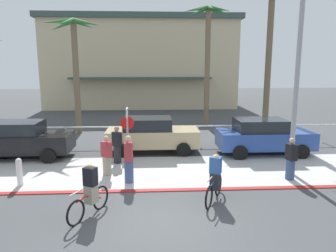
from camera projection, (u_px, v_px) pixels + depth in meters
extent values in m
plane|color=#424447|center=(154.00, 139.00, 18.50)|extent=(80.00, 80.00, 0.00)
cube|color=beige|center=(156.00, 171.00, 12.81)|extent=(44.00, 4.00, 0.02)
cube|color=maroon|center=(157.00, 190.00, 10.85)|extent=(44.00, 0.24, 0.03)
cube|color=beige|center=(142.00, 65.00, 35.29)|extent=(18.38, 11.95, 8.32)
cube|color=#384C47|center=(141.00, 23.00, 34.47)|extent=(18.98, 12.55, 0.50)
cube|color=#384C47|center=(140.00, 78.00, 29.16)|extent=(12.87, 1.20, 0.16)
cylinder|color=white|center=(154.00, 127.00, 16.84)|extent=(27.56, 0.08, 0.08)
cylinder|color=white|center=(21.00, 137.00, 16.56)|extent=(0.08, 0.08, 1.00)
cylinder|color=white|center=(66.00, 137.00, 16.69)|extent=(0.08, 0.08, 1.00)
cylinder|color=white|center=(111.00, 136.00, 16.81)|extent=(0.08, 0.08, 1.00)
cylinder|color=white|center=(154.00, 136.00, 16.94)|extent=(0.08, 0.08, 1.00)
cylinder|color=white|center=(198.00, 135.00, 17.06)|extent=(0.08, 0.08, 1.00)
cylinder|color=white|center=(240.00, 135.00, 17.19)|extent=(0.08, 0.08, 1.00)
cylinder|color=white|center=(282.00, 134.00, 17.31)|extent=(0.08, 0.08, 1.00)
cylinder|color=white|center=(323.00, 134.00, 17.44)|extent=(0.08, 0.08, 1.00)
cylinder|color=gray|center=(128.00, 145.00, 12.53)|extent=(0.08, 0.08, 2.20)
cube|color=white|center=(127.00, 113.00, 12.29)|extent=(0.04, 0.56, 0.36)
cylinder|color=red|center=(127.00, 123.00, 12.37)|extent=(0.52, 0.03, 0.52)
cylinder|color=white|center=(20.00, 174.00, 11.23)|extent=(0.20, 0.20, 0.85)
sphere|color=white|center=(18.00, 161.00, 11.14)|extent=(0.20, 0.20, 0.20)
cylinder|color=#9EA0A5|center=(297.00, 77.00, 11.90)|extent=(0.18, 0.18, 7.50)
cylinder|color=#756047|center=(76.00, 78.00, 19.51)|extent=(0.36, 0.36, 6.76)
cone|color=#387F3D|center=(87.00, 23.00, 18.95)|extent=(1.60, 0.32, 0.60)
cone|color=#387F3D|center=(83.00, 24.00, 19.50)|extent=(1.22, 1.41, 0.63)
cone|color=#387F3D|center=(73.00, 25.00, 19.77)|extent=(0.73, 1.91, 0.59)
cone|color=#387F3D|center=(62.00, 25.00, 19.24)|extent=(1.74, 1.06, 0.81)
cone|color=#387F3D|center=(58.00, 22.00, 18.48)|extent=(1.79, 1.08, 0.57)
cone|color=#387F3D|center=(66.00, 22.00, 18.06)|extent=(0.72, 1.86, 0.72)
cone|color=#387F3D|center=(80.00, 21.00, 18.27)|extent=(1.35, 1.58, 0.58)
cylinder|color=#756047|center=(207.00, 69.00, 21.65)|extent=(0.36, 0.36, 7.87)
cone|color=#2D6B33|center=(220.00, 11.00, 21.00)|extent=(1.59, 0.32, 0.79)
cone|color=#2D6B33|center=(215.00, 11.00, 21.50)|extent=(1.35, 1.35, 0.63)
cone|color=#2D6B33|center=(207.00, 12.00, 21.62)|extent=(0.32, 1.46, 0.64)
cone|color=#2D6B33|center=(199.00, 12.00, 21.43)|extent=(1.34, 1.34, 0.70)
cone|color=#2D6B33|center=(196.00, 9.00, 20.89)|extent=(1.69, 0.32, 0.59)
cone|color=#2D6B33|center=(200.00, 9.00, 20.28)|extent=(1.57, 1.57, 0.76)
cone|color=#2D6B33|center=(211.00, 8.00, 20.16)|extent=(0.32, 1.66, 0.64)
cone|color=#2D6B33|center=(219.00, 9.00, 20.41)|extent=(1.43, 1.43, 0.71)
cylinder|color=brown|center=(268.00, 59.00, 19.06)|extent=(0.36, 0.36, 9.02)
cube|color=black|center=(22.00, 142.00, 14.52)|extent=(4.40, 1.80, 0.80)
cube|color=#1E2328|center=(15.00, 128.00, 14.38)|extent=(2.29, 1.58, 0.56)
cylinder|color=black|center=(60.00, 146.00, 15.56)|extent=(0.66, 0.22, 0.66)
cylinder|color=black|center=(48.00, 156.00, 13.79)|extent=(0.66, 0.22, 0.66)
cylinder|color=black|center=(0.00, 147.00, 15.41)|extent=(0.66, 0.22, 0.66)
cube|color=tan|center=(153.00, 137.00, 15.57)|extent=(4.40, 1.80, 0.80)
cube|color=#1E2328|center=(147.00, 124.00, 15.43)|extent=(2.29, 1.58, 0.56)
cylinder|color=black|center=(180.00, 141.00, 16.61)|extent=(0.66, 0.22, 0.66)
cylinder|color=black|center=(183.00, 150.00, 14.84)|extent=(0.66, 0.22, 0.66)
cylinder|color=black|center=(125.00, 141.00, 16.45)|extent=(0.66, 0.22, 0.66)
cylinder|color=black|center=(122.00, 150.00, 14.69)|extent=(0.66, 0.22, 0.66)
cube|color=#284793|center=(265.00, 139.00, 15.20)|extent=(4.40, 1.80, 0.80)
cube|color=#1E2328|center=(260.00, 125.00, 15.06)|extent=(2.29, 1.58, 0.56)
cylinder|color=black|center=(285.00, 142.00, 16.24)|extent=(0.66, 0.22, 0.66)
cylinder|color=black|center=(302.00, 152.00, 14.47)|extent=(0.66, 0.22, 0.66)
cylinder|color=black|center=(230.00, 143.00, 16.08)|extent=(0.66, 0.22, 0.66)
cylinder|color=black|center=(240.00, 153.00, 14.32)|extent=(0.66, 0.22, 0.66)
torus|color=black|center=(209.00, 197.00, 9.49)|extent=(0.37, 0.67, 0.72)
torus|color=black|center=(218.00, 185.00, 10.48)|extent=(0.37, 0.67, 0.72)
cylinder|color=#2851A8|center=(216.00, 184.00, 10.15)|extent=(0.35, 0.64, 0.35)
cylinder|color=#2851A8|center=(211.00, 185.00, 9.65)|extent=(0.21, 0.37, 0.07)
cylinder|color=#2851A8|center=(215.00, 183.00, 10.05)|extent=(0.05, 0.05, 0.44)
cylinder|color=silver|center=(210.00, 179.00, 9.43)|extent=(0.25, 0.46, 0.04)
cube|color=#232326|center=(215.00, 181.00, 10.04)|extent=(0.39, 0.41, 0.52)
cube|color=#2D5699|center=(216.00, 165.00, 9.94)|extent=(0.42, 0.38, 0.52)
sphere|color=#D6A884|center=(216.00, 158.00, 9.90)|extent=(0.22, 0.22, 0.22)
torus|color=black|center=(76.00, 213.00, 8.49)|extent=(0.39, 0.67, 0.72)
torus|color=black|center=(101.00, 198.00, 9.47)|extent=(0.39, 0.67, 0.72)
cylinder|color=red|center=(93.00, 197.00, 9.15)|extent=(0.36, 0.63, 0.35)
cylinder|color=red|center=(81.00, 199.00, 8.65)|extent=(0.22, 0.36, 0.07)
cylinder|color=red|center=(91.00, 196.00, 9.05)|extent=(0.05, 0.05, 0.44)
cylinder|color=silver|center=(76.00, 193.00, 8.43)|extent=(0.26, 0.46, 0.04)
cube|color=gray|center=(91.00, 194.00, 9.04)|extent=(0.40, 0.41, 0.52)
cube|color=black|center=(90.00, 176.00, 8.94)|extent=(0.42, 0.39, 0.52)
sphere|color=brown|center=(90.00, 168.00, 8.90)|extent=(0.22, 0.22, 0.22)
cylinder|color=#232326|center=(117.00, 155.00, 13.81)|extent=(0.45, 0.45, 0.78)
cube|color=black|center=(117.00, 139.00, 13.68)|extent=(0.46, 0.47, 0.60)
sphere|color=#9E7556|center=(117.00, 129.00, 13.60)|extent=(0.21, 0.21, 0.21)
cylinder|color=gray|center=(107.00, 166.00, 12.31)|extent=(0.45, 0.45, 0.75)
cube|color=#A33338|center=(106.00, 149.00, 12.19)|extent=(0.46, 0.47, 0.58)
sphere|color=#D6A884|center=(106.00, 138.00, 12.11)|extent=(0.21, 0.21, 0.21)
cylinder|color=#384C7A|center=(129.00, 172.00, 11.51)|extent=(0.35, 0.35, 0.84)
cube|color=#A33338|center=(129.00, 152.00, 11.37)|extent=(0.29, 0.42, 0.64)
sphere|color=#D6A884|center=(128.00, 139.00, 11.28)|extent=(0.23, 0.23, 0.23)
cylinder|color=#384C7A|center=(290.00, 170.00, 11.84)|extent=(0.39, 0.39, 0.76)
cube|color=black|center=(291.00, 152.00, 11.71)|extent=(0.35, 0.45, 0.59)
sphere|color=#D6A884|center=(292.00, 141.00, 11.63)|extent=(0.21, 0.21, 0.21)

